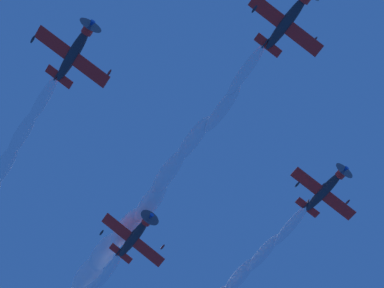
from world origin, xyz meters
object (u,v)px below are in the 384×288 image
at_px(airplane_lead, 288,21).
at_px(airplane_right_wingman, 74,52).
at_px(airplane_slot_tail, 135,236).
at_px(airplane_left_wingman, 325,190).

height_order(airplane_lead, airplane_right_wingman, airplane_lead).
height_order(airplane_right_wingman, airplane_slot_tail, airplane_slot_tail).
xyz_separation_m(airplane_lead, airplane_right_wingman, (19.41, 3.95, -1.68)).
xyz_separation_m(airplane_right_wingman, airplane_slot_tail, (2.29, -21.32, 0.10)).
xyz_separation_m(airplane_lead, airplane_left_wingman, (0.85, -19.77, 0.82)).
bearing_deg(airplane_slot_tail, airplane_left_wingman, -173.43).
height_order(airplane_lead, airplane_slot_tail, airplane_lead).
bearing_deg(airplane_left_wingman, airplane_right_wingman, 51.96).
distance_m(airplane_right_wingman, airplane_slot_tail, 21.44).
bearing_deg(airplane_lead, airplane_right_wingman, 11.51).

